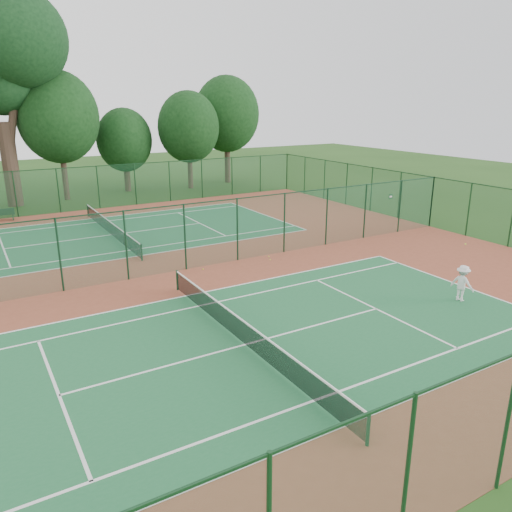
# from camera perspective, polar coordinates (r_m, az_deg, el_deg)

# --- Properties ---
(ground) EXTENTS (120.00, 120.00, 0.00)m
(ground) POSITION_cam_1_polar(r_m,az_deg,el_deg) (25.95, -11.09, -2.05)
(ground) COLOR #224816
(ground) RESTS_ON ground
(red_pad) EXTENTS (40.00, 36.00, 0.01)m
(red_pad) POSITION_cam_1_polar(r_m,az_deg,el_deg) (25.95, -11.09, -2.04)
(red_pad) COLOR brown
(red_pad) RESTS_ON ground
(court_near) EXTENTS (23.77, 10.97, 0.01)m
(court_near) POSITION_cam_1_polar(r_m,az_deg,el_deg) (18.34, -1.29, -10.11)
(court_near) COLOR #1F6337
(court_near) RESTS_ON red_pad
(court_far) EXTENTS (23.77, 10.97, 0.01)m
(court_far) POSITION_cam_1_polar(r_m,az_deg,el_deg) (34.24, -16.24, 2.33)
(court_far) COLOR #1E6035
(court_far) RESTS_ON red_pad
(fence_north) EXTENTS (40.00, 0.09, 3.50)m
(fence_north) POSITION_cam_1_polar(r_m,az_deg,el_deg) (42.50, -19.61, 7.25)
(fence_north) COLOR #184A2C
(fence_north) RESTS_ON ground
(fence_south) EXTENTS (40.00, 0.09, 3.50)m
(fence_south) POSITION_cam_1_polar(r_m,az_deg,el_deg) (11.62, 22.38, -19.40)
(fence_south) COLOR #1C5433
(fence_south) RESTS_ON ground
(fence_east) EXTENTS (0.09, 36.00, 3.50)m
(fence_east) POSITION_cam_1_polar(r_m,az_deg,el_deg) (36.94, 19.44, 5.87)
(fence_east) COLOR #1B532D
(fence_east) RESTS_ON ground
(fence_divider) EXTENTS (40.00, 0.09, 3.50)m
(fence_divider) POSITION_cam_1_polar(r_m,az_deg,el_deg) (25.43, -11.31, 1.69)
(fence_divider) COLOR #1B5337
(fence_divider) RESTS_ON ground
(tennis_net_near) EXTENTS (0.10, 12.90, 0.97)m
(tennis_net_near) POSITION_cam_1_polar(r_m,az_deg,el_deg) (18.10, -1.30, -8.63)
(tennis_net_near) COLOR #153C22
(tennis_net_near) RESTS_ON ground
(tennis_net_far) EXTENTS (0.10, 12.90, 0.97)m
(tennis_net_far) POSITION_cam_1_polar(r_m,az_deg,el_deg) (34.11, -16.32, 3.19)
(tennis_net_far) COLOR #12331E
(tennis_net_far) RESTS_ON ground
(player_near) EXTENTS (0.78, 1.14, 1.63)m
(player_near) POSITION_cam_1_polar(r_m,az_deg,el_deg) (23.65, 22.50, -2.88)
(player_near) COLOR white
(player_near) RESTS_ON court_near
(bench) EXTENTS (1.55, 0.56, 0.94)m
(bench) POSITION_cam_1_polar(r_m,az_deg,el_deg) (41.09, -26.91, 4.25)
(bench) COLOR black
(bench) RESTS_ON red_pad
(stray_ball_a) EXTENTS (0.06, 0.06, 0.06)m
(stray_ball_a) POSITION_cam_1_polar(r_m,az_deg,el_deg) (28.24, 1.47, -0.04)
(stray_ball_a) COLOR #D2F539
(stray_ball_a) RESTS_ON red_pad
(stray_ball_b) EXTENTS (0.07, 0.07, 0.07)m
(stray_ball_b) POSITION_cam_1_polar(r_m,az_deg,el_deg) (27.67, 1.62, -0.40)
(stray_ball_b) COLOR #CDF438
(stray_ball_b) RESTS_ON red_pad
(stray_ball_c) EXTENTS (0.07, 0.07, 0.07)m
(stray_ball_c) POSITION_cam_1_polar(r_m,az_deg,el_deg) (26.23, -6.07, -1.50)
(stray_ball_c) COLOR yellow
(stray_ball_c) RESTS_ON red_pad
(evergreen_row) EXTENTS (39.00, 5.00, 12.00)m
(evergreen_row) POSITION_cam_1_polar(r_m,az_deg,el_deg) (48.95, -20.33, 6.28)
(evergreen_row) COLOR black
(evergreen_row) RESTS_ON ground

